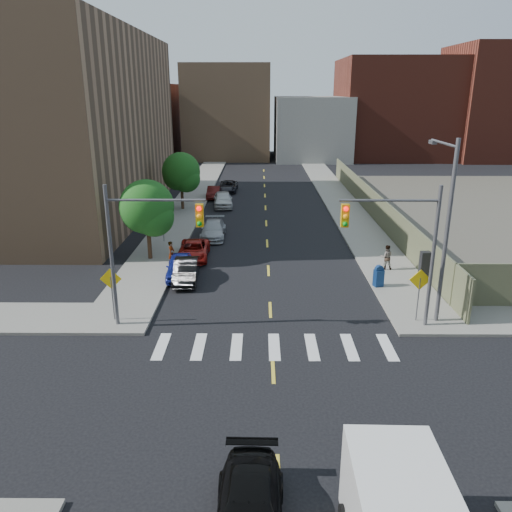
{
  "coord_description": "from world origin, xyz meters",
  "views": [
    {
      "loc": [
        -0.57,
        -16.04,
        11.0
      ],
      "look_at": [
        -0.78,
        10.97,
        2.0
      ],
      "focal_mm": 35.0,
      "sensor_mm": 36.0,
      "label": 1
    }
  ],
  "objects_px": {
    "parked_car_red": "(193,250)",
    "pedestrian_east": "(386,257)",
    "pedestrian_west": "(171,253)",
    "parked_car_grey": "(228,186)",
    "parked_car_black": "(186,271)",
    "parked_car_maroon": "(214,193)",
    "payphone": "(424,267)",
    "parked_car_blue": "(180,267)",
    "mailbox": "(379,276)",
    "parked_car_white": "(223,199)",
    "parked_car_silver": "(213,230)"
  },
  "relations": [
    {
      "from": "parked_car_grey",
      "to": "pedestrian_west",
      "type": "relative_size",
      "value": 2.78
    },
    {
      "from": "parked_car_blue",
      "to": "mailbox",
      "type": "height_order",
      "value": "mailbox"
    },
    {
      "from": "parked_car_grey",
      "to": "parked_car_black",
      "type": "bearing_deg",
      "value": -89.44
    },
    {
      "from": "parked_car_blue",
      "to": "parked_car_red",
      "type": "relative_size",
      "value": 0.89
    },
    {
      "from": "parked_car_white",
      "to": "pedestrian_east",
      "type": "xyz_separation_m",
      "value": [
        11.68,
        -18.41,
        0.18
      ]
    },
    {
      "from": "parked_car_maroon",
      "to": "pedestrian_east",
      "type": "bearing_deg",
      "value": -60.52
    },
    {
      "from": "parked_car_grey",
      "to": "payphone",
      "type": "xyz_separation_m",
      "value": [
        13.4,
        -28.34,
        0.46
      ]
    },
    {
      "from": "pedestrian_west",
      "to": "pedestrian_east",
      "type": "height_order",
      "value": "same"
    },
    {
      "from": "pedestrian_east",
      "to": "mailbox",
      "type": "bearing_deg",
      "value": 71.9
    },
    {
      "from": "parked_car_red",
      "to": "pedestrian_east",
      "type": "distance_m",
      "value": 12.8
    },
    {
      "from": "parked_car_grey",
      "to": "parked_car_maroon",
      "type": "bearing_deg",
      "value": -107.41
    },
    {
      "from": "parked_car_maroon",
      "to": "payphone",
      "type": "relative_size",
      "value": 2.03
    },
    {
      "from": "payphone",
      "to": "parked_car_maroon",
      "type": "bearing_deg",
      "value": 117.67
    },
    {
      "from": "parked_car_maroon",
      "to": "pedestrian_west",
      "type": "bearing_deg",
      "value": -92.54
    },
    {
      "from": "parked_car_white",
      "to": "payphone",
      "type": "xyz_separation_m",
      "value": [
        13.4,
        -20.55,
        0.31
      ]
    },
    {
      "from": "parked_car_red",
      "to": "mailbox",
      "type": "xyz_separation_m",
      "value": [
        11.44,
        -5.3,
        0.16
      ]
    },
    {
      "from": "payphone",
      "to": "pedestrian_west",
      "type": "relative_size",
      "value": 1.17
    },
    {
      "from": "mailbox",
      "to": "parked_car_grey",
      "type": "bearing_deg",
      "value": 90.97
    },
    {
      "from": "parked_car_blue",
      "to": "parked_car_white",
      "type": "height_order",
      "value": "parked_car_white"
    },
    {
      "from": "parked_car_white",
      "to": "parked_car_black",
      "type": "bearing_deg",
      "value": -97.96
    },
    {
      "from": "parked_car_blue",
      "to": "mailbox",
      "type": "bearing_deg",
      "value": -13.65
    },
    {
      "from": "mailbox",
      "to": "parked_car_blue",
      "type": "bearing_deg",
      "value": 152.3
    },
    {
      "from": "parked_car_black",
      "to": "mailbox",
      "type": "distance_m",
      "value": 11.4
    },
    {
      "from": "pedestrian_east",
      "to": "parked_car_blue",
      "type": "bearing_deg",
      "value": 7.95
    },
    {
      "from": "parked_car_black",
      "to": "pedestrian_east",
      "type": "distance_m",
      "value": 12.62
    },
    {
      "from": "parked_car_silver",
      "to": "parked_car_white",
      "type": "relative_size",
      "value": 1.01
    },
    {
      "from": "parked_car_grey",
      "to": "payphone",
      "type": "relative_size",
      "value": 2.38
    },
    {
      "from": "parked_car_black",
      "to": "parked_car_grey",
      "type": "bearing_deg",
      "value": 85.17
    },
    {
      "from": "parked_car_blue",
      "to": "parked_car_grey",
      "type": "distance_m",
      "value": 27.34
    },
    {
      "from": "parked_car_maroon",
      "to": "parked_car_grey",
      "type": "height_order",
      "value": "parked_car_maroon"
    },
    {
      "from": "parked_car_maroon",
      "to": "pedestrian_east",
      "type": "height_order",
      "value": "pedestrian_east"
    },
    {
      "from": "parked_car_silver",
      "to": "parked_car_white",
      "type": "distance_m",
      "value": 10.88
    },
    {
      "from": "pedestrian_west",
      "to": "pedestrian_east",
      "type": "xyz_separation_m",
      "value": [
        13.78,
        -0.69,
        0.0
      ]
    },
    {
      "from": "parked_car_maroon",
      "to": "pedestrian_west",
      "type": "xyz_separation_m",
      "value": [
        -0.8,
        -21.86,
        0.32
      ]
    },
    {
      "from": "parked_car_silver",
      "to": "parked_car_blue",
      "type": "bearing_deg",
      "value": -99.37
    },
    {
      "from": "parked_car_black",
      "to": "parked_car_maroon",
      "type": "bearing_deg",
      "value": 87.98
    },
    {
      "from": "parked_car_blue",
      "to": "payphone",
      "type": "distance_m",
      "value": 14.74
    },
    {
      "from": "parked_car_maroon",
      "to": "parked_car_grey",
      "type": "relative_size",
      "value": 0.85
    },
    {
      "from": "parked_car_blue",
      "to": "pedestrian_west",
      "type": "distance_m",
      "value": 1.99
    },
    {
      "from": "parked_car_silver",
      "to": "parked_car_grey",
      "type": "relative_size",
      "value": 1.03
    },
    {
      "from": "pedestrian_west",
      "to": "payphone",
      "type": "bearing_deg",
      "value": -90.45
    },
    {
      "from": "parked_car_silver",
      "to": "mailbox",
      "type": "xyz_separation_m",
      "value": [
        10.54,
        -10.47,
        0.11
      ]
    },
    {
      "from": "parked_car_blue",
      "to": "mailbox",
      "type": "relative_size",
      "value": 3.05
    },
    {
      "from": "parked_car_black",
      "to": "parked_car_maroon",
      "type": "height_order",
      "value": "parked_car_black"
    },
    {
      "from": "parked_car_grey",
      "to": "pedestrian_west",
      "type": "xyz_separation_m",
      "value": [
        -2.1,
        -25.51,
        0.33
      ]
    },
    {
      "from": "mailbox",
      "to": "pedestrian_east",
      "type": "xyz_separation_m",
      "value": [
        1.14,
        2.94,
        0.17
      ]
    },
    {
      "from": "pedestrian_west",
      "to": "parked_car_black",
      "type": "bearing_deg",
      "value": -142.88
    },
    {
      "from": "parked_car_maroon",
      "to": "payphone",
      "type": "bearing_deg",
      "value": -59.68
    },
    {
      "from": "parked_car_maroon",
      "to": "parked_car_grey",
      "type": "xyz_separation_m",
      "value": [
        1.3,
        3.65,
        -0.01
      ]
    },
    {
      "from": "mailbox",
      "to": "payphone",
      "type": "xyz_separation_m",
      "value": [
        2.86,
        0.8,
        0.31
      ]
    }
  ]
}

